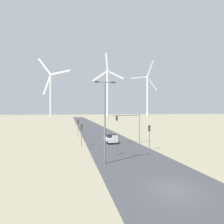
{
  "coord_description": "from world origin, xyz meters",
  "views": [
    {
      "loc": [
        -7.91,
        -12.35,
        6.25
      ],
      "look_at": [
        0.0,
        20.38,
        6.05
      ],
      "focal_mm": 28.0,
      "sensor_mm": 36.0,
      "label": 1
    }
  ],
  "objects_px": {
    "wind_turbine_right": "(147,91)",
    "stop_sign_near": "(115,141)",
    "streetlamp": "(105,112)",
    "car_approaching": "(111,138)",
    "traffic_light_post_mid_left": "(78,124)",
    "wind_turbine_center": "(107,89)",
    "traffic_light_post_near_right": "(149,132)",
    "traffic_light_post_near_left": "(81,130)",
    "traffic_light_mast_overhead": "(130,122)",
    "wind_turbine_left": "(51,90)"
  },
  "relations": [
    {
      "from": "wind_turbine_right",
      "to": "stop_sign_near",
      "type": "bearing_deg",
      "value": -116.22
    },
    {
      "from": "streetlamp",
      "to": "stop_sign_near",
      "type": "bearing_deg",
      "value": 59.2
    },
    {
      "from": "streetlamp",
      "to": "car_approaching",
      "type": "bearing_deg",
      "value": 74.03
    },
    {
      "from": "traffic_light_post_mid_left",
      "to": "wind_turbine_center",
      "type": "height_order",
      "value": "wind_turbine_center"
    },
    {
      "from": "traffic_light_post_near_right",
      "to": "wind_turbine_center",
      "type": "bearing_deg",
      "value": 80.22
    },
    {
      "from": "streetlamp",
      "to": "traffic_light_post_near_left",
      "type": "bearing_deg",
      "value": 101.04
    },
    {
      "from": "streetlamp",
      "to": "traffic_light_post_near_right",
      "type": "height_order",
      "value": "streetlamp"
    },
    {
      "from": "traffic_light_mast_overhead",
      "to": "wind_turbine_right",
      "type": "relative_size",
      "value": 0.07
    },
    {
      "from": "wind_turbine_left",
      "to": "traffic_light_post_near_right",
      "type": "bearing_deg",
      "value": -79.52
    },
    {
      "from": "traffic_light_post_near_left",
      "to": "wind_turbine_right",
      "type": "relative_size",
      "value": 0.05
    },
    {
      "from": "traffic_light_post_mid_left",
      "to": "stop_sign_near",
      "type": "bearing_deg",
      "value": -76.96
    },
    {
      "from": "traffic_light_mast_overhead",
      "to": "wind_turbine_center",
      "type": "xyz_separation_m",
      "value": [
        29.41,
        158.15,
        26.94
      ]
    },
    {
      "from": "traffic_light_post_near_left",
      "to": "car_approaching",
      "type": "relative_size",
      "value": 0.94
    },
    {
      "from": "streetlamp",
      "to": "stop_sign_near",
      "type": "relative_size",
      "value": 3.48
    },
    {
      "from": "traffic_light_post_mid_left",
      "to": "wind_turbine_right",
      "type": "relative_size",
      "value": 0.05
    },
    {
      "from": "streetlamp",
      "to": "traffic_light_post_near_right",
      "type": "distance_m",
      "value": 10.38
    },
    {
      "from": "traffic_light_post_near_right",
      "to": "wind_turbine_center",
      "type": "distance_m",
      "value": 169.3
    },
    {
      "from": "wind_turbine_left",
      "to": "wind_turbine_center",
      "type": "xyz_separation_m",
      "value": [
        61.4,
        -13.97,
        1.64
      ]
    },
    {
      "from": "traffic_light_post_near_left",
      "to": "wind_turbine_center",
      "type": "relative_size",
      "value": 0.05
    },
    {
      "from": "car_approaching",
      "to": "wind_turbine_right",
      "type": "xyz_separation_m",
      "value": [
        95.38,
        187.41,
        32.09
      ]
    },
    {
      "from": "traffic_light_post_near_left",
      "to": "wind_turbine_left",
      "type": "xyz_separation_m",
      "value": [
        -22.67,
        173.25,
        26.58
      ]
    },
    {
      "from": "stop_sign_near",
      "to": "car_approaching",
      "type": "bearing_deg",
      "value": 80.54
    },
    {
      "from": "wind_turbine_left",
      "to": "wind_turbine_center",
      "type": "distance_m",
      "value": 62.99
    },
    {
      "from": "car_approaching",
      "to": "wind_turbine_right",
      "type": "distance_m",
      "value": 212.72
    },
    {
      "from": "wind_turbine_left",
      "to": "wind_turbine_center",
      "type": "relative_size",
      "value": 0.93
    },
    {
      "from": "stop_sign_near",
      "to": "traffic_light_post_mid_left",
      "type": "height_order",
      "value": "traffic_light_post_mid_left"
    },
    {
      "from": "traffic_light_post_near_right",
      "to": "wind_turbine_center",
      "type": "relative_size",
      "value": 0.06
    },
    {
      "from": "traffic_light_post_near_left",
      "to": "wind_turbine_left",
      "type": "height_order",
      "value": "wind_turbine_left"
    },
    {
      "from": "traffic_light_post_mid_left",
      "to": "wind_turbine_left",
      "type": "distance_m",
      "value": 165.31
    },
    {
      "from": "traffic_light_post_near_left",
      "to": "wind_turbine_center",
      "type": "height_order",
      "value": "wind_turbine_center"
    },
    {
      "from": "stop_sign_near",
      "to": "wind_turbine_left",
      "type": "height_order",
      "value": "wind_turbine_left"
    },
    {
      "from": "car_approaching",
      "to": "wind_turbine_left",
      "type": "xyz_separation_m",
      "value": [
        -28.45,
        170.84,
        28.52
      ]
    },
    {
      "from": "streetlamp",
      "to": "wind_turbine_left",
      "type": "height_order",
      "value": "wind_turbine_left"
    },
    {
      "from": "stop_sign_near",
      "to": "wind_turbine_left",
      "type": "bearing_deg",
      "value": 98.49
    },
    {
      "from": "wind_turbine_left",
      "to": "car_approaching",
      "type": "bearing_deg",
      "value": -80.54
    },
    {
      "from": "traffic_light_post_near_left",
      "to": "traffic_light_post_mid_left",
      "type": "distance_m",
      "value": 11.63
    },
    {
      "from": "stop_sign_near",
      "to": "traffic_light_post_near_left",
      "type": "distance_m",
      "value": 8.2
    },
    {
      "from": "traffic_light_mast_overhead",
      "to": "wind_turbine_left",
      "type": "distance_m",
      "value": 176.88
    },
    {
      "from": "traffic_light_mast_overhead",
      "to": "stop_sign_near",
      "type": "bearing_deg",
      "value": -122.17
    },
    {
      "from": "traffic_light_post_near_left",
      "to": "car_approaching",
      "type": "bearing_deg",
      "value": 22.63
    },
    {
      "from": "traffic_light_post_mid_left",
      "to": "traffic_light_mast_overhead",
      "type": "bearing_deg",
      "value": -48.14
    },
    {
      "from": "traffic_light_post_mid_left",
      "to": "wind_turbine_center",
      "type": "bearing_deg",
      "value": 75.27
    },
    {
      "from": "streetlamp",
      "to": "traffic_light_post_mid_left",
      "type": "bearing_deg",
      "value": 95.53
    },
    {
      "from": "streetlamp",
      "to": "wind_turbine_center",
      "type": "xyz_separation_m",
      "value": [
        36.67,
        169.87,
        24.97
      ]
    },
    {
      "from": "traffic_light_post_near_right",
      "to": "traffic_light_mast_overhead",
      "type": "bearing_deg",
      "value": 99.31
    },
    {
      "from": "traffic_light_mast_overhead",
      "to": "wind_turbine_right",
      "type": "height_order",
      "value": "wind_turbine_right"
    },
    {
      "from": "car_approaching",
      "to": "wind_turbine_right",
      "type": "relative_size",
      "value": 0.05
    },
    {
      "from": "traffic_light_mast_overhead",
      "to": "streetlamp",
      "type": "bearing_deg",
      "value": -121.75
    },
    {
      "from": "traffic_light_post_near_right",
      "to": "car_approaching",
      "type": "xyz_separation_m",
      "value": [
        -4.58,
        7.65,
        -1.98
      ]
    },
    {
      "from": "streetlamp",
      "to": "car_approaching",
      "type": "xyz_separation_m",
      "value": [
        3.72,
        13.0,
        -5.19
      ]
    }
  ]
}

